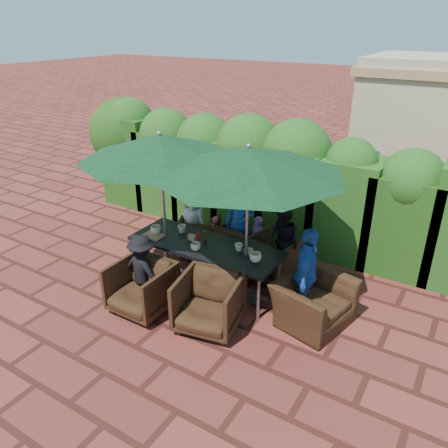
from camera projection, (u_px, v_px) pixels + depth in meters
The scene contains 30 objects.
ground at pixel (205, 288), 7.10m from camera, with size 80.00×80.00×0.00m, color maroon.
dining_table at pixel (206, 248), 6.90m from camera, with size 2.47×0.90×0.75m.
umbrella_left at pixel (160, 147), 6.58m from camera, with size 2.50×2.50×2.46m.
umbrella_right at pixel (248, 161), 5.93m from camera, with size 2.74×2.74×2.46m.
chair_far_left at pixel (199, 233), 8.11m from camera, with size 0.71×0.67×0.73m, color black.
chair_far_mid at pixel (242, 241), 7.79m from camera, with size 0.73×0.68×0.75m, color black.
chair_far_right at pixel (273, 255), 7.30m from camera, with size 0.76×0.71×0.78m, color black.
chair_near_left at pixel (141, 285), 6.40m from camera, with size 0.82×0.77×0.84m, color black.
chair_near_right at pixel (209, 300), 6.04m from camera, with size 0.84×0.79×0.86m, color black.
chair_end_right at pixel (314, 295), 6.12m from camera, with size 1.03×0.67×0.90m, color black.
adult_far_left at pixel (194, 222), 8.03m from camera, with size 0.58×0.35×1.18m, color silver.
adult_far_mid at pixel (239, 223), 7.68m from camera, with size 0.51×0.42×1.42m, color #1D4DA1.
adult_far_right at pixel (283, 243), 7.13m from camera, with size 0.62×0.38×1.28m, color black.
adult_near_left at pixel (143, 270), 6.52m from camera, with size 0.72×0.33×1.13m, color black.
adult_end_right at pixel (306, 275), 6.12m from camera, with size 0.84×0.42×1.42m, color #1D4DA1.
child_left at pixel (214, 235), 8.00m from camera, with size 0.27×0.22×0.74m, color #D44B5C.
child_right at pixel (257, 240), 7.66m from camera, with size 0.32×0.26×0.89m, color #894699.
pedestrian_a at pixel (367, 186), 9.22m from camera, with size 1.45×0.52×1.56m, color #28964F.
pedestrian_b at pixel (423, 190), 9.01m from camera, with size 0.74×0.45×1.54m, color #D44B5C.
cup_a at pixel (156, 230), 7.20m from camera, with size 0.17×0.17×0.14m, color beige.
cup_b at pixel (182, 229), 7.23m from camera, with size 0.14×0.14×0.13m, color beige.
cup_c at pixel (196, 247), 6.67m from camera, with size 0.16×0.16×0.12m, color beige.
cup_d at pixel (239, 247), 6.66m from camera, with size 0.12×0.12×0.12m, color beige.
cup_e at pixel (255, 257), 6.34m from camera, with size 0.18×0.18×0.14m, color beige.
ketchup_bottle at pixel (198, 237), 6.90m from camera, with size 0.04×0.04×0.17m, color #B20C0A.
sauce_bottle at pixel (205, 235), 6.96m from camera, with size 0.04×0.04×0.17m, color #4C230C.
serving_tray at pixel (153, 236), 7.13m from camera, with size 0.35×0.25×0.02m, color #A2724E.
number_block_left at pixel (192, 237), 6.97m from camera, with size 0.12×0.06×0.10m, color tan.
number_block_right at pixel (249, 251), 6.56m from camera, with size 0.12×0.06×0.10m, color tan.
hedge_wall at pixel (262, 170), 8.42m from camera, with size 9.10×1.60×2.44m.
Camera 1 is at (3.40, -4.94, 3.94)m, focal length 35.00 mm.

